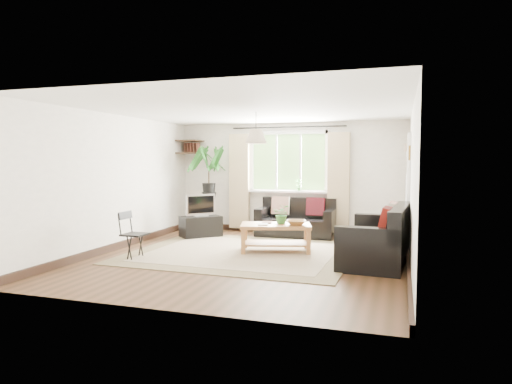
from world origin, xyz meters
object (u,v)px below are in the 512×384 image
(coffee_table, at_px, (276,238))
(folding_chair, at_px, (135,235))
(tv_stand, at_px, (201,227))
(sofa_back, at_px, (296,218))
(sofa_right, at_px, (375,235))
(palm_stand, at_px, (209,189))

(coffee_table, bearing_deg, folding_chair, -149.23)
(folding_chair, bearing_deg, tv_stand, -2.37)
(coffee_table, relative_size, folding_chair, 1.57)
(sofa_back, height_order, sofa_right, sofa_right)
(tv_stand, distance_m, palm_stand, 1.03)
(sofa_back, xyz_separation_m, folding_chair, (-2.00, -2.91, 0.00))
(sofa_right, xyz_separation_m, palm_stand, (-3.70, 2.04, 0.53))
(sofa_right, bearing_deg, folding_chair, -72.12)
(sofa_back, xyz_separation_m, palm_stand, (-1.98, 0.03, 0.58))
(sofa_right, height_order, palm_stand, palm_stand)
(sofa_back, xyz_separation_m, coffee_table, (0.03, -1.70, -0.13))
(coffee_table, bearing_deg, palm_stand, 139.29)
(tv_stand, bearing_deg, sofa_back, -25.42)
(tv_stand, relative_size, folding_chair, 1.06)
(coffee_table, height_order, tv_stand, coffee_table)
(coffee_table, bearing_deg, sofa_right, -10.52)
(folding_chair, bearing_deg, sofa_back, -33.30)
(sofa_right, distance_m, palm_stand, 4.26)
(sofa_back, distance_m, palm_stand, 2.07)
(coffee_table, distance_m, folding_chair, 2.36)
(sofa_back, distance_m, tv_stand, 1.99)
(coffee_table, bearing_deg, tv_stand, 151.69)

